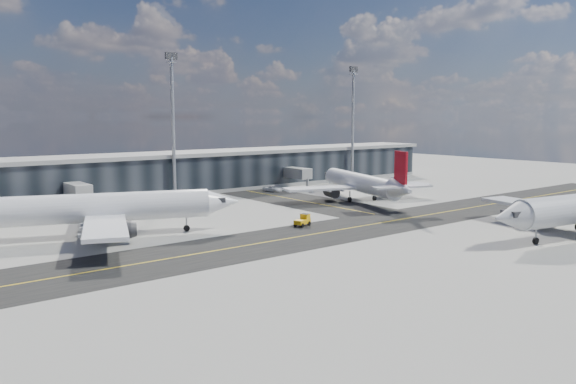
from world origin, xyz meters
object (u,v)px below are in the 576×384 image
object	(u,v)px
airliner_redtail	(362,183)
service_van	(273,189)
baggage_tug	(303,220)
airliner_af	(92,209)

from	to	relation	value
airliner_redtail	service_van	xyz separation A→B (m)	(-5.25, 22.06, -2.86)
airliner_redtail	baggage_tug	world-z (taller)	airliner_redtail
service_van	airliner_redtail	bearing A→B (deg)	-88.52
airliner_af	baggage_tug	size ratio (longest dim) A/B	12.64
airliner_redtail	airliner_af	bearing A→B (deg)	-160.21
airliner_redtail	baggage_tug	xyz separation A→B (m)	(-24.99, -12.32, -2.62)
baggage_tug	airliner_af	bearing A→B (deg)	-131.24
airliner_redtail	service_van	size ratio (longest dim) A/B	7.48
airliner_af	service_van	size ratio (longest dim) A/B	8.42
airliner_redtail	baggage_tug	size ratio (longest dim) A/B	11.23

